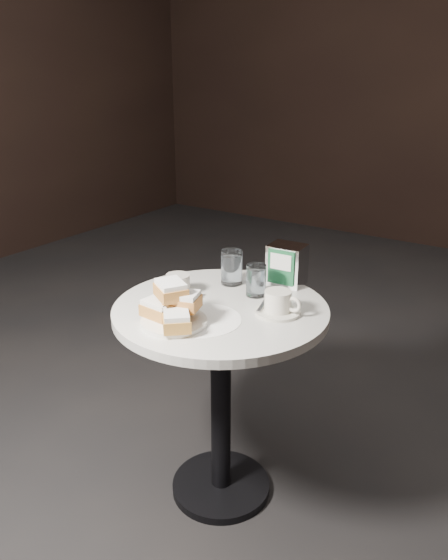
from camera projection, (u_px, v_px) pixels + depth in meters
ground at (221, 488)px, 2.04m from camera, size 7.00×7.00×0.00m
cafe_table at (221, 360)px, 1.84m from camera, size 0.70×0.70×0.74m
sugar_spill at (201, 319)px, 1.67m from camera, size 0.32×0.32×0.00m
beignet_plate at (173, 309)px, 1.63m from camera, size 0.26×0.26×0.13m
coffee_cup_left at (178, 286)px, 1.85m from camera, size 0.18×0.18×0.07m
coffee_cup_right at (278, 304)px, 1.70m from camera, size 0.16×0.15×0.08m
water_glass_left at (232, 268)px, 1.93m from camera, size 0.08×0.08×0.12m
water_glass_right at (256, 281)px, 1.83m from camera, size 0.08×0.08×0.11m
napkin_dispenser at (287, 264)px, 1.93m from camera, size 0.13×0.11×0.14m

